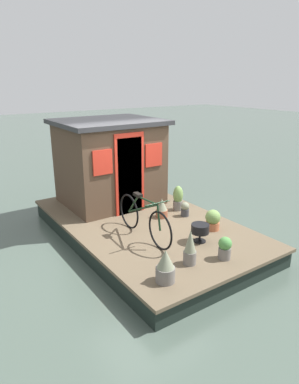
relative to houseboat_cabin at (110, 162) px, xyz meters
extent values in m
plane|color=#47564C|center=(-1.48, 0.00, -1.39)|extent=(60.00, 60.00, 0.00)
cube|color=brown|center=(-1.48, 0.00, -1.03)|extent=(5.18, 3.07, 0.06)
cube|color=black|center=(-1.48, 0.00, -1.22)|extent=(5.07, 3.01, 0.32)
cube|color=#4C3828|center=(0.01, 0.00, -0.06)|extent=(1.81, 2.13, 1.89)
cube|color=#28282B|center=(0.01, 0.00, 0.93)|extent=(2.01, 2.33, 0.10)
cube|color=maroon|center=(-0.91, 0.00, -0.15)|extent=(0.04, 0.60, 1.70)
cube|color=red|center=(-0.92, 0.00, -0.10)|extent=(0.03, 0.72, 1.80)
cube|color=red|center=(-0.91, -0.64, 0.25)|extent=(0.03, 0.44, 0.52)
cube|color=red|center=(-0.91, 0.64, 0.25)|extent=(0.03, 0.44, 0.52)
torus|color=black|center=(-2.69, 0.47, -0.65)|extent=(0.71, 0.05, 0.71)
torus|color=black|center=(-1.60, 0.44, -0.65)|extent=(0.71, 0.05, 0.71)
cylinder|color=black|center=(-2.10, 0.46, -0.42)|extent=(1.02, 0.06, 0.49)
cylinder|color=black|center=(-2.28, 0.46, -0.21)|extent=(0.66, 0.05, 0.07)
cylinder|color=black|center=(-1.78, 0.45, -0.44)|extent=(0.38, 0.05, 0.44)
cylinder|color=black|center=(-2.65, 0.47, -0.42)|extent=(0.12, 0.04, 0.46)
cube|color=black|center=(-1.95, 0.45, -0.20)|extent=(0.20, 0.10, 0.06)
cylinder|color=black|center=(-2.61, 0.47, -0.17)|extent=(0.04, 0.50, 0.02)
cylinder|color=slate|center=(-3.57, 1.01, -0.89)|extent=(0.29, 0.29, 0.23)
cone|color=gray|center=(-3.57, 1.01, -0.63)|extent=(0.26, 0.26, 0.28)
cylinder|color=#38383D|center=(-1.75, -0.89, -0.92)|extent=(0.18, 0.18, 0.16)
sphere|color=gray|center=(-1.75, -0.89, -0.78)|extent=(0.18, 0.18, 0.18)
cylinder|color=#935138|center=(-1.52, -0.43, -0.92)|extent=(0.26, 0.26, 0.17)
cone|color=gray|center=(-1.52, -0.43, -0.71)|extent=(0.23, 0.23, 0.26)
cylinder|color=#B2603D|center=(-2.61, -0.89, -0.92)|extent=(0.28, 0.28, 0.16)
sphere|color=#70934C|center=(-2.61, -0.89, -0.74)|extent=(0.30, 0.30, 0.30)
cylinder|color=slate|center=(-3.58, -0.22, -0.90)|extent=(0.21, 0.21, 0.20)
sphere|color=#4C8942|center=(-3.58, -0.22, -0.72)|extent=(0.22, 0.22, 0.22)
cylinder|color=slate|center=(-1.37, -1.00, -0.89)|extent=(0.22, 0.22, 0.22)
ellipsoid|color=#70934C|center=(-1.37, -1.00, -0.64)|extent=(0.23, 0.23, 0.42)
cylinder|color=slate|center=(-3.39, 0.38, -0.89)|extent=(0.21, 0.21, 0.22)
cone|color=gray|center=(-3.39, 0.38, -0.59)|extent=(0.19, 0.19, 0.38)
cylinder|color=black|center=(-2.87, -0.31, -0.74)|extent=(0.33, 0.33, 0.17)
cylinder|color=black|center=(-2.87, -0.31, -0.91)|extent=(0.04, 0.04, 0.18)
cylinder|color=black|center=(-2.87, -0.31, -0.99)|extent=(0.23, 0.23, 0.02)
camera|label=1|loc=(-7.11, 3.72, 1.86)|focal=32.14mm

